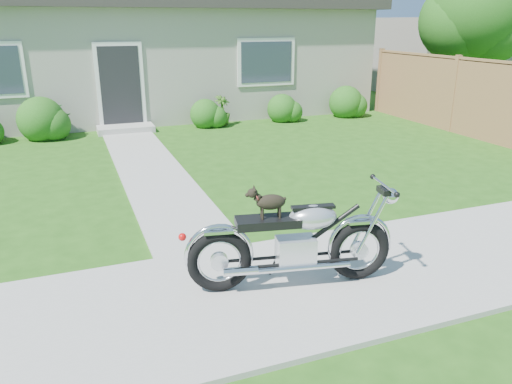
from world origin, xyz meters
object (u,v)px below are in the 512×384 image
Objects in this scene: fence at (454,94)px; tree_far at (495,13)px; tree_near at (481,14)px; motorcycle_with_dog at (296,241)px; house at (156,39)px; potted_plant_left at (55,122)px; potted_plant_right at (222,111)px.

tree_far is (4.57, 3.62, 1.98)m from fence.
motorcycle_with_dog is (-9.63, -7.89, -2.34)m from tree_near.
tree_far reaches higher than motorcycle_with_dog.
tree_near is at bearing -25.11° from house.
potted_plant_left is (-11.97, 0.69, -2.50)m from tree_near.
house is at bearing 154.89° from tree_near.
potted_plant_left is at bearing -132.35° from house.
potted_plant_right is at bearing 151.95° from fence.
motorcycle_with_dog is at bearing -102.13° from potted_plant_right.
house reaches higher than potted_plant_left.
motorcycle_with_dog is at bearing -74.74° from potted_plant_left.
motorcycle_with_dog is at bearing -140.67° from tree_near.
house is at bearing 166.41° from tree_far.
potted_plant_right is (-9.83, -0.82, -2.52)m from tree_far.
potted_plant_right is at bearing 88.75° from motorcycle_with_dog.
house is 4.99m from potted_plant_left.
tree_far is 2.06× the size of motorcycle_with_dog.
tree_far is at bearing -13.59° from house.
potted_plant_left is 0.34× the size of motorcycle_with_dog.
fence is at bearing -44.74° from house.
motorcycle_with_dog is (-7.10, -5.78, -0.40)m from fence.
fence is at bearing -140.22° from tree_near.
potted_plant_left is (-3.14, -3.44, -1.78)m from house.
potted_plant_right is at bearing -175.25° from tree_far.
motorcycle_with_dog is (-0.80, -12.03, -1.62)m from house.
potted_plant_left is 0.94× the size of potted_plant_right.
tree_far is at bearing 49.72° from motorcycle_with_dog.
fence reaches higher than potted_plant_right.
tree_near is at bearing -5.10° from potted_plant_right.
house reaches higher than potted_plant_right.
tree_far is 6.02× the size of potted_plant_left.
fence reaches higher than potted_plant_left.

